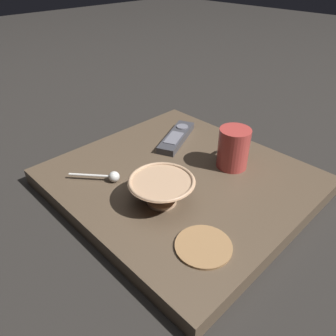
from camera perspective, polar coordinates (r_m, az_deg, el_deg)
name	(u,v)px	position (r m, az deg, el deg)	size (l,w,h in m)	color
ground_plane	(180,187)	(0.82, 2.19, -3.37)	(6.00, 6.00, 0.00)	black
table	(180,181)	(0.81, 2.22, -2.25)	(0.58, 0.54, 0.04)	#4C3D2D
cereal_bowl	(162,189)	(0.69, -1.13, -3.79)	(0.14, 0.14, 0.06)	tan
coffee_mug	(234,148)	(0.82, 11.54, 3.51)	(0.08, 0.11, 0.10)	#A53833
teaspoon	(110,176)	(0.78, -10.20, -1.47)	(0.10, 0.09, 0.03)	silver
tv_remote_near	(176,137)	(0.94, 1.50, 5.47)	(0.12, 0.19, 0.02)	#38383D
drink_coaster	(203,246)	(0.62, 6.29, -13.55)	(0.11, 0.11, 0.01)	olive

